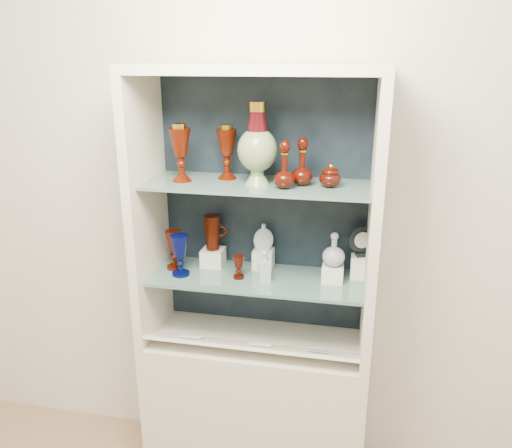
% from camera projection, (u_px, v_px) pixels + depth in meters
% --- Properties ---
extents(wall_back, '(3.50, 0.02, 2.80)m').
position_uv_depth(wall_back, '(266.00, 188.00, 2.26)').
color(wall_back, beige).
rests_on(wall_back, ground).
extents(cabinet_base, '(1.00, 0.40, 0.75)m').
position_uv_depth(cabinet_base, '(256.00, 408.00, 2.38)').
color(cabinet_base, beige).
rests_on(cabinet_base, ground).
extents(cabinet_back_panel, '(0.98, 0.02, 1.15)m').
position_uv_depth(cabinet_back_panel, '(264.00, 206.00, 2.25)').
color(cabinet_back_panel, black).
rests_on(cabinet_back_panel, cabinet_base).
extents(cabinet_side_left, '(0.04, 0.40, 1.15)m').
position_uv_depth(cabinet_side_left, '(148.00, 212.00, 2.17)').
color(cabinet_side_left, beige).
rests_on(cabinet_side_left, cabinet_base).
extents(cabinet_side_right, '(0.04, 0.40, 1.15)m').
position_uv_depth(cabinet_side_right, '(374.00, 226.00, 1.99)').
color(cabinet_side_right, beige).
rests_on(cabinet_side_right, cabinet_base).
extents(cabinet_top_cap, '(1.00, 0.40, 0.04)m').
position_uv_depth(cabinet_top_cap, '(256.00, 69.00, 1.89)').
color(cabinet_top_cap, beige).
rests_on(cabinet_top_cap, cabinet_side_left).
extents(shelf_lower, '(0.92, 0.34, 0.01)m').
position_uv_depth(shelf_lower, '(257.00, 278.00, 2.19)').
color(shelf_lower, slate).
rests_on(shelf_lower, cabinet_side_left).
extents(shelf_upper, '(0.92, 0.34, 0.01)m').
position_uv_depth(shelf_upper, '(257.00, 185.00, 2.05)').
color(shelf_upper, slate).
rests_on(shelf_upper, cabinet_side_left).
extents(label_ledge, '(0.92, 0.17, 0.09)m').
position_uv_depth(label_ledge, '(251.00, 346.00, 2.15)').
color(label_ledge, beige).
rests_on(label_ledge, cabinet_base).
extents(label_card_0, '(0.10, 0.06, 0.03)m').
position_uv_depth(label_card_0, '(319.00, 351.00, 2.09)').
color(label_card_0, white).
rests_on(label_card_0, label_ledge).
extents(label_card_1, '(0.10, 0.06, 0.03)m').
position_uv_depth(label_card_1, '(191.00, 337.00, 2.19)').
color(label_card_1, white).
rests_on(label_card_1, label_ledge).
extents(label_card_2, '(0.10, 0.06, 0.03)m').
position_uv_depth(label_card_2, '(261.00, 344.00, 2.13)').
color(label_card_2, white).
rests_on(label_card_2, label_ledge).
extents(label_card_3, '(0.10, 0.06, 0.03)m').
position_uv_depth(label_card_3, '(320.00, 351.00, 2.09)').
color(label_card_3, white).
rests_on(label_card_3, label_ledge).
extents(pedestal_lamp_left, '(0.11, 0.11, 0.24)m').
position_uv_depth(pedestal_lamp_left, '(181.00, 153.00, 2.05)').
color(pedestal_lamp_left, '#4D1205').
rests_on(pedestal_lamp_left, shelf_upper).
extents(pedestal_lamp_right, '(0.11, 0.11, 0.23)m').
position_uv_depth(pedestal_lamp_right, '(227.00, 152.00, 2.10)').
color(pedestal_lamp_right, '#4D1205').
rests_on(pedestal_lamp_right, shelf_upper).
extents(enamel_urn, '(0.20, 0.20, 0.33)m').
position_uv_depth(enamel_urn, '(257.00, 144.00, 1.98)').
color(enamel_urn, '#084416').
rests_on(enamel_urn, shelf_upper).
extents(ruby_decanter_a, '(0.11, 0.11, 0.21)m').
position_uv_depth(ruby_decanter_a, '(285.00, 162.00, 1.94)').
color(ruby_decanter_a, '#3C0D05').
rests_on(ruby_decanter_a, shelf_upper).
extents(ruby_decanter_b, '(0.10, 0.10, 0.21)m').
position_uv_depth(ruby_decanter_b, '(302.00, 160.00, 1.99)').
color(ruby_decanter_b, '#3C0D05').
rests_on(ruby_decanter_b, shelf_upper).
extents(lidded_bowl, '(0.12, 0.12, 0.10)m').
position_uv_depth(lidded_bowl, '(330.00, 175.00, 1.98)').
color(lidded_bowl, '#3C0D05').
rests_on(lidded_bowl, shelf_upper).
extents(cobalt_goblet, '(0.09, 0.09, 0.18)m').
position_uv_depth(cobalt_goblet, '(180.00, 255.00, 2.17)').
color(cobalt_goblet, '#040840').
rests_on(cobalt_goblet, shelf_lower).
extents(ruby_goblet_tall, '(0.09, 0.09, 0.18)m').
position_uv_depth(ruby_goblet_tall, '(174.00, 250.00, 2.24)').
color(ruby_goblet_tall, '#4D1205').
rests_on(ruby_goblet_tall, shelf_lower).
extents(ruby_goblet_small, '(0.07, 0.07, 0.10)m').
position_uv_depth(ruby_goblet_small, '(239.00, 267.00, 2.15)').
color(ruby_goblet_small, '#3C0D05').
rests_on(ruby_goblet_small, shelf_lower).
extents(riser_ruby_pitcher, '(0.10, 0.10, 0.08)m').
position_uv_depth(riser_ruby_pitcher, '(213.00, 257.00, 2.29)').
color(riser_ruby_pitcher, silver).
rests_on(riser_ruby_pitcher, shelf_lower).
extents(ruby_pitcher, '(0.13, 0.10, 0.16)m').
position_uv_depth(ruby_pitcher, '(212.00, 233.00, 2.25)').
color(ruby_pitcher, '#4D1205').
rests_on(ruby_pitcher, riser_ruby_pitcher).
extents(clear_square_bottle, '(0.06, 0.06, 0.14)m').
position_uv_depth(clear_square_bottle, '(265.00, 266.00, 2.12)').
color(clear_square_bottle, '#969FAE').
rests_on(clear_square_bottle, shelf_lower).
extents(riser_flat_flask, '(0.09, 0.09, 0.09)m').
position_uv_depth(riser_flat_flask, '(263.00, 259.00, 2.26)').
color(riser_flat_flask, silver).
rests_on(riser_flat_flask, shelf_lower).
extents(flat_flask, '(0.10, 0.06, 0.12)m').
position_uv_depth(flat_flask, '(264.00, 236.00, 2.23)').
color(flat_flask, silver).
rests_on(flat_flask, riser_flat_flask).
extents(riser_clear_round_decanter, '(0.09, 0.09, 0.07)m').
position_uv_depth(riser_clear_round_decanter, '(333.00, 273.00, 2.13)').
color(riser_clear_round_decanter, silver).
rests_on(riser_clear_round_decanter, shelf_lower).
extents(clear_round_decanter, '(0.11, 0.11, 0.14)m').
position_uv_depth(clear_round_decanter, '(334.00, 250.00, 2.10)').
color(clear_round_decanter, '#969FAE').
rests_on(clear_round_decanter, riser_clear_round_decanter).
extents(riser_cameo_medallion, '(0.08, 0.08, 0.10)m').
position_uv_depth(riser_cameo_medallion, '(360.00, 267.00, 2.16)').
color(riser_cameo_medallion, silver).
rests_on(riser_cameo_medallion, shelf_lower).
extents(cameo_medallion, '(0.12, 0.08, 0.14)m').
position_uv_depth(cameo_medallion, '(362.00, 241.00, 2.12)').
color(cameo_medallion, black).
rests_on(cameo_medallion, riser_cameo_medallion).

